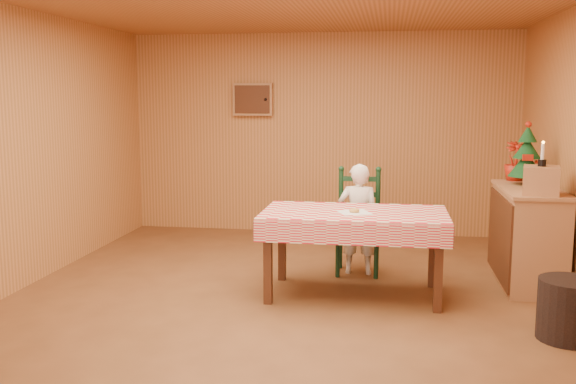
% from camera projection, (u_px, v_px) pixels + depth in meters
% --- Properties ---
extents(ground, '(6.00, 6.00, 0.00)m').
position_uv_depth(ground, '(284.00, 302.00, 5.62)').
color(ground, brown).
rests_on(ground, ground).
extents(cabin_walls, '(5.10, 6.05, 2.65)m').
position_uv_depth(cabin_walls, '(293.00, 92.00, 5.87)').
color(cabin_walls, '#BE7D44').
rests_on(cabin_walls, ground).
extents(dining_table, '(1.66, 0.96, 0.77)m').
position_uv_depth(dining_table, '(354.00, 221.00, 5.74)').
color(dining_table, '#4D2714').
rests_on(dining_table, ground).
extents(ladder_chair, '(0.44, 0.40, 1.08)m').
position_uv_depth(ladder_chair, '(358.00, 224.00, 6.54)').
color(ladder_chair, black).
rests_on(ladder_chair, ground).
extents(seated_child, '(0.41, 0.27, 1.12)m').
position_uv_depth(seated_child, '(358.00, 219.00, 6.47)').
color(seated_child, white).
rests_on(seated_child, ground).
extents(napkin, '(0.34, 0.34, 0.00)m').
position_uv_depth(napkin, '(354.00, 212.00, 5.68)').
color(napkin, white).
rests_on(napkin, dining_table).
extents(donut, '(0.11, 0.11, 0.03)m').
position_uv_depth(donut, '(354.00, 210.00, 5.68)').
color(donut, gold).
rests_on(donut, napkin).
extents(shelf_unit, '(0.54, 1.24, 0.93)m').
position_uv_depth(shelf_unit, '(527.00, 236.00, 6.13)').
color(shelf_unit, '#B47D50').
rests_on(shelf_unit, ground).
extents(crate, '(0.35, 0.35, 0.25)m').
position_uv_depth(crate, '(541.00, 180.00, 5.65)').
color(crate, '#B47D50').
rests_on(crate, shelf_unit).
extents(christmas_tree, '(0.34, 0.34, 0.62)m').
position_uv_depth(christmas_tree, '(527.00, 156.00, 6.27)').
color(christmas_tree, '#4D2714').
rests_on(christmas_tree, shelf_unit).
extents(flower_arrangement, '(0.30, 0.30, 0.40)m').
position_uv_depth(flower_arrangement, '(515.00, 161.00, 6.58)').
color(flower_arrangement, '#A91F0F').
rests_on(flower_arrangement, shelf_unit).
extents(candle_set, '(0.07, 0.07, 0.22)m').
position_uv_depth(candle_set, '(542.00, 159.00, 5.63)').
color(candle_set, black).
rests_on(candle_set, crate).
extents(storage_bin, '(0.50, 0.50, 0.46)m').
position_uv_depth(storage_bin, '(569.00, 310.00, 4.74)').
color(storage_bin, black).
rests_on(storage_bin, ground).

